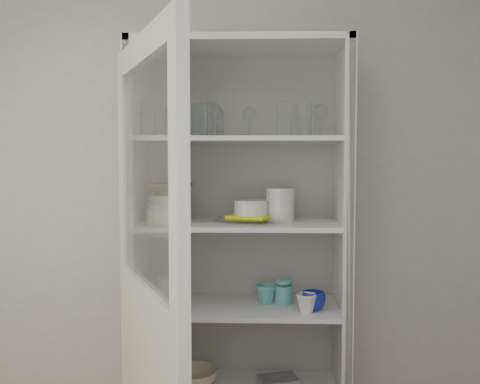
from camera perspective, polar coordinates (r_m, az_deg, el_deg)
The scene contains 34 objects.
wall_back at distance 2.78m, azimuth -3.97°, elevation -1.82°, with size 3.60×0.02×2.60m, color #B2B2B0.
pantry_cabinet at distance 2.67m, azimuth 0.05°, elevation -9.89°, with size 1.00×0.45×2.10m.
cupboard_door at distance 2.05m, azimuth -9.70°, elevation -16.03°, with size 0.41×0.83×2.00m.
tumbler_0 at distance 2.46m, azimuth -9.76°, elevation 7.54°, with size 0.07×0.07×0.14m, color silver.
tumbler_1 at distance 2.45m, azimuth -7.23°, elevation 7.41°, with size 0.07×0.07×0.13m, color silver.
tumbler_2 at distance 2.41m, azimuth -4.30°, elevation 7.68°, with size 0.07×0.07×0.14m, color silver.
tumbler_3 at distance 2.39m, azimuth -3.27°, elevation 7.76°, with size 0.07×0.07×0.15m, color silver.
tumbler_4 at distance 2.39m, azimuth 6.79°, elevation 7.67°, with size 0.07×0.07×0.14m, color silver.
tumbler_5 at distance 2.40m, azimuth 4.77°, elevation 7.76°, with size 0.08×0.08×0.15m, color silver.
tumbler_6 at distance 2.44m, azimuth 7.28°, elevation 7.54°, with size 0.07×0.07×0.14m, color silver.
tumbler_7 at distance 2.54m, azimuth -5.52°, elevation 7.50°, with size 0.07×0.07×0.15m, color silver.
tumbler_8 at distance 2.54m, azimuth -4.97°, elevation 7.57°, with size 0.08×0.08×0.15m, color silver.
tumbler_9 at distance 2.55m, azimuth -6.32°, elevation 7.47°, with size 0.07×0.07×0.15m, color silver.
tumbler_10 at distance 2.53m, azimuth -2.49°, elevation 7.28°, with size 0.06×0.06×0.13m, color silver.
goblet_0 at distance 2.64m, azimuth -7.17°, elevation 7.41°, with size 0.07×0.07×0.16m, color silver, non-canonical shape.
goblet_1 at distance 2.65m, azimuth -2.80°, elevation 7.76°, with size 0.08×0.08×0.19m, color silver, non-canonical shape.
goblet_2 at distance 2.61m, azimuth 0.99°, elevation 7.59°, with size 0.07×0.07×0.17m, color silver, non-canonical shape.
goblet_3 at distance 2.62m, azimuth 8.53°, elevation 7.66°, with size 0.08×0.08×0.18m, color silver, non-canonical shape.
plate_stack_front at distance 2.53m, azimuth -7.54°, elevation -2.47°, with size 0.21×0.21×0.07m, color silver.
plate_stack_back at distance 2.73m, azimuth -8.54°, elevation -1.89°, with size 0.19×0.19×0.08m, color silver.
cream_bowl at distance 2.52m, azimuth -7.56°, elevation -1.01°, with size 0.19×0.19×0.06m, color beige.
terracotta_bowl at distance 2.52m, azimuth -7.57°, elevation 0.28°, with size 0.22×0.22×0.05m, color #513215.
glass_platter at distance 2.55m, azimuth 1.18°, elevation -2.97°, with size 0.35×0.35×0.02m, color silver.
yellow_trivet at distance 2.54m, azimuth 1.18°, elevation -2.60°, with size 0.19×0.19×0.01m, color yellow.
white_ramekin at distance 2.54m, azimuth 1.18°, elevation -1.66°, with size 0.16×0.16×0.07m, color silver.
grey_bowl_stack at distance 2.55m, azimuth 4.32°, elevation -1.38°, with size 0.13×0.13×0.16m, color silver.
mug_blue at distance 2.54m, azimuth 7.83°, elevation -11.43°, with size 0.11×0.11×0.09m, color navy.
mug_teal at distance 2.64m, azimuth 2.81°, elevation -10.83°, with size 0.10×0.10×0.09m, color teal.
mug_white at distance 2.50m, azimuth 7.09°, elevation -11.69°, with size 0.09×0.09×0.09m, color silver.
teal_jar at distance 2.64m, azimuth 4.65°, elevation -10.64°, with size 0.09×0.09×0.11m.
measuring_cups at distance 2.57m, azimuth -7.11°, elevation -11.84°, with size 0.09×0.09×0.04m, color #A5A5B5.
white_canister at distance 2.68m, azimuth -7.74°, elevation -10.19°, with size 0.11×0.11×0.13m, color silver.
cream_dish at distance 2.76m, azimuth -5.04°, elevation -19.09°, with size 0.24×0.24×0.07m, color beige.
tin_box at distance 2.72m, azimuth 4.11°, elevation -19.63°, with size 0.18×0.13×0.05m, color gray.
Camera 1 is at (0.29, -1.25, 1.56)m, focal length 40.00 mm.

